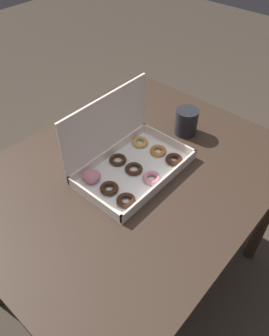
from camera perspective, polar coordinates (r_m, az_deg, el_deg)
name	(u,v)px	position (r m, az deg, el deg)	size (l,w,h in m)	color
ground_plane	(132,275)	(1.79, -0.48, -18.21)	(8.00, 8.00, 0.00)	#42382D
dining_table	(131,191)	(1.25, -0.65, -4.05)	(1.13, 0.89, 0.76)	#38281E
donut_box	(125,156)	(1.15, -1.68, 2.10)	(0.40, 0.26, 0.26)	white
coffee_mug	(186,121)	(1.33, 9.04, 8.03)	(0.09, 0.09, 0.11)	#232328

